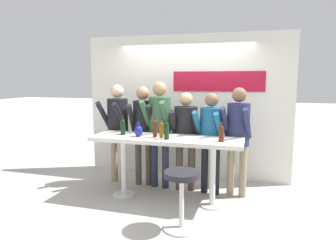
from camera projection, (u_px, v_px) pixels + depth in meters
name	position (u px, v px, depth m)	size (l,w,h in m)	color
ground_plane	(166.00, 200.00, 4.65)	(40.00, 40.00, 0.00)	#B2ADA3
back_wall	(186.00, 107.00, 5.67)	(3.89, 0.12, 2.68)	silver
tasting_table	(166.00, 147.00, 4.53)	(2.29, 0.66, 1.00)	silver
bar_stool	(182.00, 190.00, 3.71)	(0.47, 0.47, 0.74)	silver
person_far_left	(118.00, 122.00, 5.32)	(0.50, 0.61, 1.77)	gray
person_left	(143.00, 124.00, 5.18)	(0.46, 0.57, 1.74)	#473D33
person_center_left	(160.00, 123.00, 5.05)	(0.47, 0.59, 1.82)	#23283D
person_center	(186.00, 131.00, 4.94)	(0.48, 0.56, 1.65)	#473D33
person_center_right	(211.00, 132.00, 4.78)	(0.48, 0.58, 1.65)	black
person_right	(238.00, 130.00, 4.67)	(0.48, 0.59, 1.74)	gray
wine_bottle_0	(155.00, 128.00, 4.51)	(0.06, 0.06, 0.32)	#4C1E0F
wine_bottle_1	(123.00, 126.00, 4.70)	(0.07, 0.07, 0.30)	black
wine_bottle_2	(221.00, 133.00, 4.18)	(0.08, 0.08, 0.28)	#4C1E0F
wine_bottle_3	(167.00, 130.00, 4.35)	(0.07, 0.07, 0.31)	black
wine_bottle_4	(161.00, 129.00, 4.44)	(0.06, 0.06, 0.29)	brown
decorative_vase	(138.00, 131.00, 4.55)	(0.13, 0.13, 0.22)	navy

